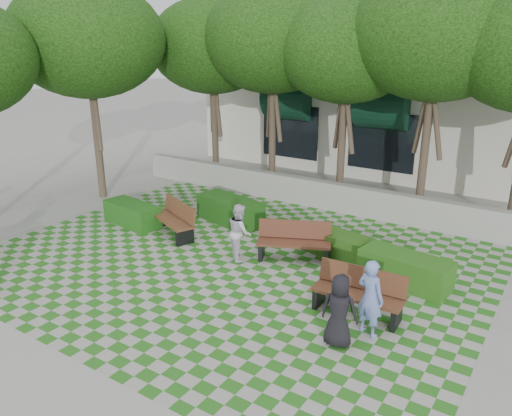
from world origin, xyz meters
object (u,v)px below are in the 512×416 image
Objects in this scene: hedge_east at (405,270)px; hedge_midleft at (230,210)px; bench_mid at (294,242)px; person_blue at (370,298)px; person_dark at (339,311)px; bench_west at (174,219)px; hedge_midright at (337,244)px; hedge_west at (132,214)px; bench_east at (358,293)px; person_white at (240,232)px.

hedge_midleft reaches higher than hedge_east.
person_blue is at bearing -62.63° from bench_mid.
bench_west is at bearing -30.15° from person_dark.
hedge_midright is 6.24m from hedge_west.
person_blue is (8.12, -1.70, 0.43)m from hedge_west.
bench_mid is at bearing 29.56° from bench_west.
person_dark is (7.79, -2.33, 0.36)m from hedge_west.
person_dark is (-0.34, -0.63, -0.07)m from person_blue.
hedge_west is at bearing 4.66° from person_blue.
bench_east is 2.89m from bench_mid.
bench_east is at bearing -149.82° from person_white.
bench_mid is 0.95× the size of hedge_east.
hedge_midright is at bearing 11.86° from hedge_west.
person_dark reaches higher than hedge_east.
bench_west is 1.84m from hedge_midleft.
bench_east is 1.33× the size of person_dark.
bench_east is at bearing -35.67° from person_blue.
bench_east is 1.86m from hedge_east.
bench_mid is at bearing -21.29° from person_blue.
hedge_midright is at bearing 37.98° from bench_west.
bench_mid is at bearing -136.58° from hedge_midright.
person_white is at bearing -48.49° from hedge_midleft.
person_blue reaches higher than person_white.
bench_east reaches higher than hedge_midleft.
hedge_east is 2.43m from person_blue.
person_dark reaches higher than bench_west.
hedge_west is (-8.05, -0.69, -0.02)m from hedge_east.
bench_mid is 2.78m from hedge_east.
bench_west is at bearing -174.53° from hedge_east.
hedge_east is at bearing -20.97° from bench_mid.
hedge_midleft is (-5.69, 1.07, 0.03)m from hedge_east.
hedge_midleft is at bearing 36.76° from hedge_west.
bench_mid is 1.15m from hedge_midright.
bench_west is 1.27× the size of person_blue.
person_white reaches higher than hedge_midleft.
person_dark reaches higher than hedge_west.
person_blue is (2.84, -2.20, 0.30)m from bench_mid.
bench_west is at bearing 1.21° from person_blue.
bench_mid is at bearing 143.43° from bench_east.
hedge_west is at bearing 41.11° from person_white.
hedge_midleft is 1.15× the size of hedge_west.
bench_west is 1.33× the size of person_white.
hedge_east is at bearing -71.83° from person_blue.
bench_west is at bearing 166.40° from bench_east.
person_dark is at bearing -65.00° from hedge_midright.
person_dark reaches higher than hedge_midleft.
hedge_midright is 1.17× the size of person_blue.
person_white reaches higher than bench_mid.
hedge_east is (0.38, 1.81, -0.11)m from bench_east.
person_white reaches higher than hedge_midright.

